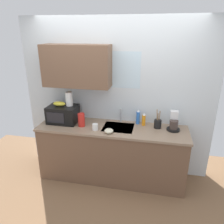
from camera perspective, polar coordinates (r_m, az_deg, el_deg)
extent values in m
cube|color=silver|center=(3.49, 1.16, 3.53)|extent=(3.06, 0.10, 2.50)
cube|color=brown|center=(3.32, -9.34, 11.94)|extent=(1.02, 0.32, 0.62)
cube|color=silver|center=(3.33, 2.70, 11.06)|extent=(0.56, 0.02, 0.55)
cube|color=brown|center=(3.52, 0.00, -10.99)|extent=(2.26, 0.60, 0.86)
cube|color=#8C725B|center=(3.31, 0.00, -4.34)|extent=(2.29, 0.63, 0.03)
cube|color=#9EA0A5|center=(3.33, 1.65, -5.15)|extent=(0.46, 0.38, 0.14)
cylinder|color=#B2B5BA|center=(3.46, 2.32, -0.89)|extent=(0.03, 0.03, 0.22)
cube|color=black|center=(3.53, -12.81, -0.53)|extent=(0.46, 0.34, 0.27)
cube|color=black|center=(3.40, -14.75, -1.50)|extent=(0.28, 0.01, 0.17)
ellipsoid|color=gold|center=(3.49, -13.78, 2.14)|extent=(0.20, 0.11, 0.07)
cylinder|color=white|center=(3.45, -11.28, 3.44)|extent=(0.11, 0.11, 0.22)
cylinder|color=black|center=(3.32, 15.88, -4.43)|extent=(0.19, 0.19, 0.03)
cylinder|color=#3F332D|center=(3.28, 16.03, -3.24)|extent=(0.12, 0.12, 0.13)
cube|color=silver|center=(3.33, 16.04, -1.83)|extent=(0.11, 0.09, 0.26)
cylinder|color=blue|center=(3.41, 6.91, -1.52)|extent=(0.06, 0.06, 0.20)
cone|color=white|center=(3.37, 6.99, 0.35)|extent=(0.04, 0.04, 0.04)
cylinder|color=orange|center=(3.37, 8.39, -2.16)|extent=(0.06, 0.06, 0.17)
cone|color=white|center=(3.33, 8.48, -0.56)|extent=(0.04, 0.04, 0.04)
cylinder|color=red|center=(3.33, -8.11, -2.08)|extent=(0.10, 0.10, 0.21)
cylinder|color=white|center=(3.20, -4.48, -3.97)|extent=(0.08, 0.08, 0.09)
cylinder|color=black|center=(3.33, 11.98, -3.10)|extent=(0.11, 0.11, 0.13)
cylinder|color=olive|center=(3.29, 11.85, -1.45)|extent=(0.03, 0.01, 0.26)
cylinder|color=olive|center=(3.30, 12.40, -1.64)|extent=(0.02, 0.01, 0.23)
cylinder|color=olive|center=(3.28, 12.07, -2.02)|extent=(0.02, 0.01, 0.20)
ellipsoid|color=beige|center=(3.11, -0.86, -5.03)|extent=(0.13, 0.13, 0.06)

